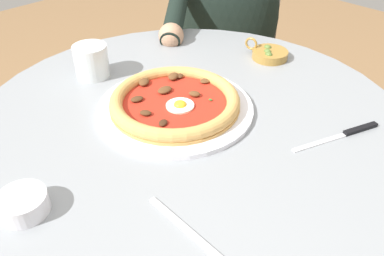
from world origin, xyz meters
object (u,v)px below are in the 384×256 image
ramekin_capers (23,203)px  diner_person (224,68)px  steak_knife (348,133)px  cafe_chair_diner (230,43)px  fork_utensil (192,234)px  olive_pan (269,54)px  pizza_on_plate (175,103)px  water_glass (92,63)px  dining_table (190,175)px

ramekin_capers → diner_person: diner_person is taller
steak_knife → cafe_chair_diner: size_ratio=0.20×
ramekin_capers → cafe_chair_diner: cafe_chair_diner is taller
steak_knife → diner_person: bearing=149.5°
cafe_chair_diner → fork_utensil: bearing=-52.9°
cafe_chair_diner → olive_pan: bearing=-39.5°
pizza_on_plate → ramekin_capers: bearing=-83.2°
steak_knife → diner_person: 0.76m
water_glass → steak_knife: water_glass is taller
water_glass → steak_knife: 0.58m
fork_utensil → cafe_chair_diner: bearing=127.1°
dining_table → olive_pan: size_ratio=7.80×
water_glass → olive_pan: size_ratio=0.69×
dining_table → diner_person: (-0.36, 0.53, -0.06)m
dining_table → steak_knife: 0.36m
steak_knife → diner_person: diner_person is taller
pizza_on_plate → diner_person: 0.68m
dining_table → ramekin_capers: (0.01, -0.36, 0.19)m
olive_pan → dining_table: bearing=-83.5°
water_glass → ramekin_capers: size_ratio=1.05×
dining_table → cafe_chair_diner: (-0.44, 0.65, -0.02)m
pizza_on_plate → cafe_chair_diner: (-0.40, 0.66, -0.21)m
steak_knife → diner_person: (-0.62, 0.37, -0.23)m
pizza_on_plate → ramekin_capers: size_ratio=4.31×
steak_knife → diner_person: size_ratio=0.16×
water_glass → fork_utensil: bearing=-18.5°
dining_table → fork_utensil: (0.22, -0.21, 0.17)m
dining_table → cafe_chair_diner: bearing=123.8°
diner_person → cafe_chair_diner: size_ratio=1.26×
fork_utensil → diner_person: size_ratio=0.16×
water_glass → steak_knife: bearing=21.5°
dining_table → fork_utensil: 0.35m
water_glass → fork_utensil: 0.53m
steak_knife → olive_pan: (-0.30, 0.16, 0.01)m
water_glass → ramekin_capers: bearing=-47.6°
pizza_on_plate → ramekin_capers: 0.35m
water_glass → diner_person: (-0.08, 0.58, -0.26)m
cafe_chair_diner → diner_person: bearing=-56.9°
ramekin_capers → steak_knife: bearing=64.2°
pizza_on_plate → steak_knife: (0.30, 0.18, -0.01)m
pizza_on_plate → diner_person: size_ratio=0.28×
fork_utensil → ramekin_capers: bearing=-144.9°
pizza_on_plate → cafe_chair_diner: cafe_chair_diner is taller
olive_pan → fork_utensil: size_ratio=0.62×
steak_knife → fork_utensil: steak_knife is taller
fork_utensil → diner_person: bearing=127.7°
pizza_on_plate → water_glass: bearing=-171.5°
pizza_on_plate → cafe_chair_diner: 0.80m
water_glass → fork_utensil: (0.50, -0.17, -0.03)m
steak_knife → dining_table: bearing=-148.0°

